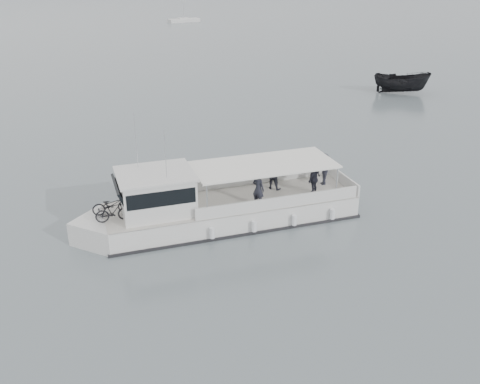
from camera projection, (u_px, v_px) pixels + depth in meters
ground at (299, 191)px, 32.39m from camera, size 1400.00×1400.00×0.00m
tour_boat at (208, 207)px, 27.97m from camera, size 15.19×6.62×6.36m
dark_motorboat at (402, 83)px, 55.02m from camera, size 5.74×5.26×2.19m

